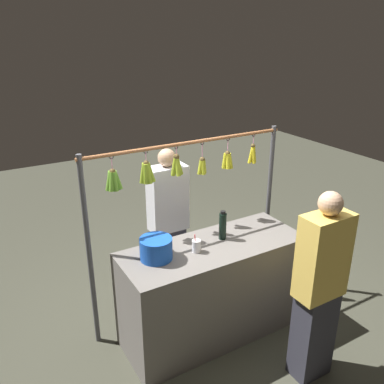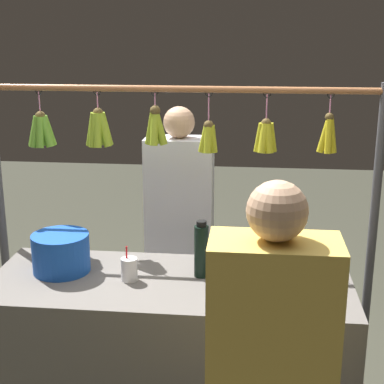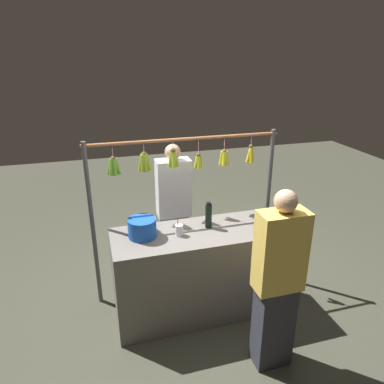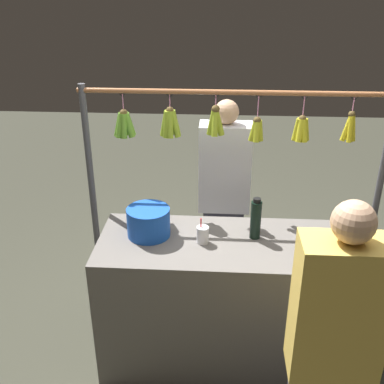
% 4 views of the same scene
% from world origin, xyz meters
% --- Properties ---
extents(ground_plane, '(12.00, 12.00, 0.00)m').
position_xyz_m(ground_plane, '(0.00, 0.00, 0.00)').
color(ground_plane, '#3C3D30').
extents(market_counter, '(1.63, 0.63, 0.91)m').
position_xyz_m(market_counter, '(0.00, 0.00, 0.46)').
color(market_counter, '#66605B').
rests_on(market_counter, ground).
extents(display_rack, '(1.97, 0.14, 1.76)m').
position_xyz_m(display_rack, '(0.06, -0.42, 1.28)').
color(display_rack, '#4C4C51').
rests_on(display_rack, ground).
extents(water_bottle, '(0.07, 0.07, 0.26)m').
position_xyz_m(water_bottle, '(-0.14, -0.06, 1.04)').
color(water_bottle, black).
rests_on(water_bottle, market_counter).
extents(blue_bucket, '(0.26, 0.26, 0.18)m').
position_xyz_m(blue_bucket, '(0.51, -0.05, 1.00)').
color(blue_bucket, blue).
rests_on(blue_bucket, market_counter).
extents(drink_cup, '(0.07, 0.07, 0.16)m').
position_xyz_m(drink_cup, '(0.18, 0.02, 0.96)').
color(drink_cup, silver).
rests_on(drink_cup, market_counter).
extents(vendor_person, '(0.38, 0.20, 1.59)m').
position_xyz_m(vendor_person, '(0.05, -0.75, 0.79)').
color(vendor_person, '#2D2D38').
rests_on(vendor_person, ground).
extents(customer_person, '(0.38, 0.21, 1.60)m').
position_xyz_m(customer_person, '(-0.43, 0.81, 0.79)').
color(customer_person, '#2D2D38').
rests_on(customer_person, ground).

